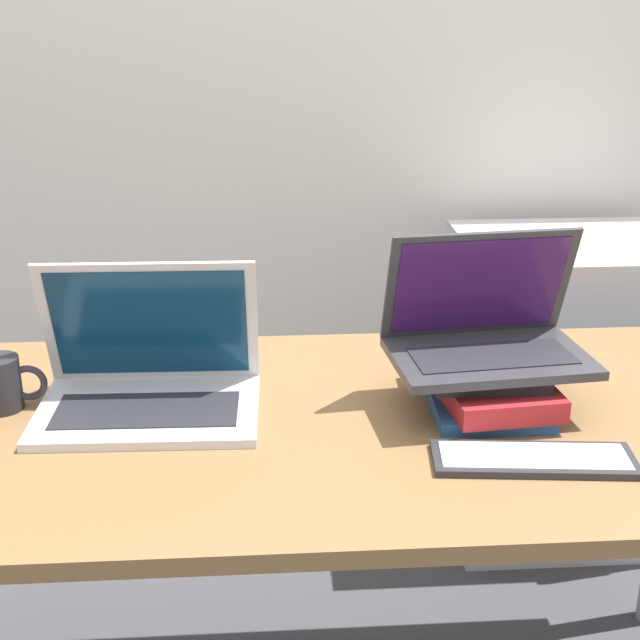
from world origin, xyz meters
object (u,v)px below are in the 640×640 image
Objects in this scene: book_stack at (486,382)px; laptop_on_books at (486,333)px; laptop_left at (149,381)px; mini_fridge at (562,388)px; wireless_keyboard at (534,459)px; mug at (3,384)px.

book_stack is 0.09m from laptop_on_books.
book_stack is at bearing -49.82° from laptop_on_books.
laptop_on_books reaches higher than laptop_left.
book_stack is 0.36× the size of mini_fridge.
book_stack is at bearing 97.08° from wireless_keyboard.
mug is (-0.87, 0.25, 0.04)m from wireless_keyboard.
wireless_keyboard is at bearing -112.35° from mini_fridge.
laptop_left is 0.47× the size of mini_fridge.
laptop_left is 0.66m from wireless_keyboard.
laptop_left is 3.28× the size of mug.
laptop_on_books is 1.10× the size of wireless_keyboard.
laptop_left is at bearing 178.17° from laptop_on_books.
mug is at bearing -151.36° from mini_fridge.
mini_fridge reaches higher than wireless_keyboard.
wireless_keyboard is (0.62, -0.24, -0.05)m from laptop_left.
wireless_keyboard is (0.03, -0.22, -0.13)m from laptop_on_books.
laptop_left is 1.20× the size of wireless_keyboard.
laptop_on_books is at bearing 98.02° from wireless_keyboard.
laptop_left is 1.28m from mini_fridge.
laptop_left is at bearing -3.09° from mug.
mini_fridge reaches higher than book_stack.
mug reaches higher than book_stack.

